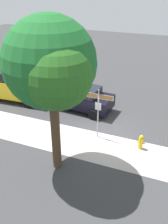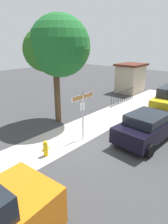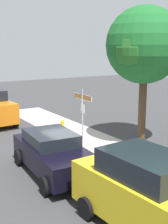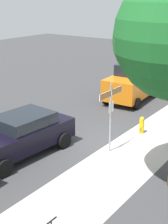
{
  "view_description": "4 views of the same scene",
  "coord_description": "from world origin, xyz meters",
  "px_view_note": "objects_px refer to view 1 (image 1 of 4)",
  "views": [
    {
      "loc": [
        -3.53,
        11.29,
        7.62
      ],
      "look_at": [
        0.89,
        0.5,
        1.41
      ],
      "focal_mm": 39.96,
      "sensor_mm": 36.0,
      "label": 1
    },
    {
      "loc": [
        -7.03,
        -5.95,
        5.03
      ],
      "look_at": [
        1.0,
        1.07,
        1.19
      ],
      "focal_mm": 31.16,
      "sensor_mm": 36.0,
      "label": 2
    },
    {
      "loc": [
        12.13,
        -7.13,
        4.69
      ],
      "look_at": [
        0.25,
        0.42,
        1.7
      ],
      "focal_mm": 48.82,
      "sensor_mm": 36.0,
      "label": 3
    },
    {
      "loc": [
        10.37,
        6.56,
        5.9
      ],
      "look_at": [
        0.97,
        -0.26,
        1.76
      ],
      "focal_mm": 52.92,
      "sensor_mm": 36.0,
      "label": 4
    }
  ],
  "objects_px": {
    "street_sign": "(98,105)",
    "fire_hydrant": "(141,142)",
    "car_yellow": "(15,86)",
    "shade_tree": "(52,65)",
    "car_black": "(80,98)"
  },
  "relations": [
    {
      "from": "street_sign",
      "to": "fire_hydrant",
      "type": "height_order",
      "value": "street_sign"
    },
    {
      "from": "shade_tree",
      "to": "fire_hydrant",
      "type": "bearing_deg",
      "value": -142.31
    },
    {
      "from": "car_black",
      "to": "car_yellow",
      "type": "xyz_separation_m",
      "value": [
        4.8,
        0.35,
        0.23
      ]
    },
    {
      "from": "street_sign",
      "to": "shade_tree",
      "type": "relative_size",
      "value": 0.42
    },
    {
      "from": "car_black",
      "to": "fire_hydrant",
      "type": "relative_size",
      "value": 5.74
    },
    {
      "from": "street_sign",
      "to": "car_black",
      "type": "height_order",
      "value": "street_sign"
    },
    {
      "from": "shade_tree",
      "to": "street_sign",
      "type": "bearing_deg",
      "value": -109.3
    },
    {
      "from": "car_yellow",
      "to": "shade_tree",
      "type": "bearing_deg",
      "value": 136.2
    },
    {
      "from": "street_sign",
      "to": "shade_tree",
      "type": "distance_m",
      "value": 4.07
    },
    {
      "from": "street_sign",
      "to": "fire_hydrant",
      "type": "relative_size",
      "value": 3.59
    },
    {
      "from": "car_yellow",
      "to": "fire_hydrant",
      "type": "bearing_deg",
      "value": 161.63
    },
    {
      "from": "street_sign",
      "to": "shade_tree",
      "type": "bearing_deg",
      "value": 70.7
    },
    {
      "from": "car_yellow",
      "to": "fire_hydrant",
      "type": "relative_size",
      "value": 6.1
    },
    {
      "from": "fire_hydrant",
      "to": "street_sign",
      "type": "bearing_deg",
      "value": -4.74
    },
    {
      "from": "car_yellow",
      "to": "car_black",
      "type": "bearing_deg",
      "value": -179.1
    }
  ]
}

